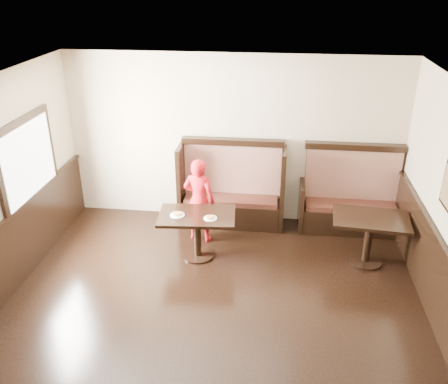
% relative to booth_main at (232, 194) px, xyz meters
% --- Properties ---
extents(ground, '(7.00, 7.00, 0.00)m').
position_rel_booth_main_xyz_m(ground, '(0.00, -3.30, -0.53)').
color(ground, black).
rests_on(ground, ground).
extents(room_shell, '(7.00, 7.00, 7.00)m').
position_rel_booth_main_xyz_m(room_shell, '(-0.30, -3.01, 0.14)').
color(room_shell, '#C4B18E').
rests_on(room_shell, ground).
extents(booth_main, '(1.75, 0.72, 1.45)m').
position_rel_booth_main_xyz_m(booth_main, '(0.00, 0.00, 0.00)').
color(booth_main, black).
rests_on(booth_main, ground).
extents(booth_neighbor, '(1.65, 0.72, 1.45)m').
position_rel_booth_main_xyz_m(booth_neighbor, '(1.95, -0.00, -0.05)').
color(booth_neighbor, black).
rests_on(booth_neighbor, ground).
extents(table_main, '(1.16, 0.78, 0.71)m').
position_rel_booth_main_xyz_m(table_main, '(-0.39, -1.14, 0.02)').
color(table_main, black).
rests_on(table_main, ground).
extents(table_neighbor, '(1.12, 0.79, 0.74)m').
position_rel_booth_main_xyz_m(table_neighbor, '(2.10, -1.00, 0.03)').
color(table_neighbor, black).
rests_on(table_neighbor, ground).
extents(child, '(0.56, 0.42, 1.38)m').
position_rel_booth_main_xyz_m(child, '(-0.44, -0.65, 0.16)').
color(child, red).
rests_on(child, ground).
extents(pizza_plate_left, '(0.21, 0.21, 0.04)m').
position_rel_booth_main_xyz_m(pizza_plate_left, '(-0.67, -1.20, 0.19)').
color(pizza_plate_left, white).
rests_on(pizza_plate_left, table_main).
extents(pizza_plate_right, '(0.20, 0.20, 0.04)m').
position_rel_booth_main_xyz_m(pizza_plate_right, '(-0.18, -1.24, 0.19)').
color(pizza_plate_right, white).
rests_on(pizza_plate_right, table_main).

